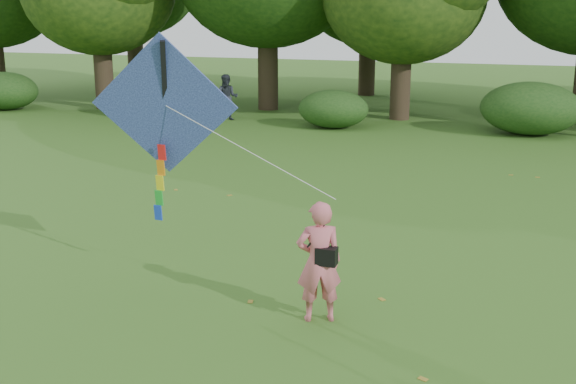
% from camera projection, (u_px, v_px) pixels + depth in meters
% --- Properties ---
extents(ground, '(100.00, 100.00, 0.00)m').
position_uv_depth(ground, '(296.00, 332.00, 10.22)').
color(ground, '#265114').
rests_on(ground, ground).
extents(man_kite_flyer, '(0.78, 0.66, 1.81)m').
position_uv_depth(man_kite_flyer, '(319.00, 262.00, 10.41)').
color(man_kite_flyer, '#D2626F').
rests_on(man_kite_flyer, ground).
extents(bystander_left, '(1.01, 0.87, 1.82)m').
position_uv_depth(bystander_left, '(227.00, 97.00, 28.73)').
color(bystander_left, '#292E37').
rests_on(bystander_left, ground).
extents(crossbody_bag, '(0.43, 0.20, 0.71)m').
position_uv_depth(crossbody_bag, '(326.00, 255.00, 10.32)').
color(crossbody_bag, black).
rests_on(crossbody_bag, ground).
extents(flying_kite, '(4.25, 1.31, 3.11)m').
position_uv_depth(flying_kite, '(165.00, 108.00, 11.56)').
color(flying_kite, '#2647A8').
rests_on(flying_kite, ground).
extents(shrub_band, '(39.15, 3.22, 1.88)m').
position_uv_depth(shrub_band, '(423.00, 107.00, 26.39)').
color(shrub_band, '#264919').
rests_on(shrub_band, ground).
extents(fallen_leaves, '(11.31, 14.52, 0.01)m').
position_uv_depth(fallen_leaves, '(408.00, 256.00, 13.29)').
color(fallen_leaves, olive).
rests_on(fallen_leaves, ground).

